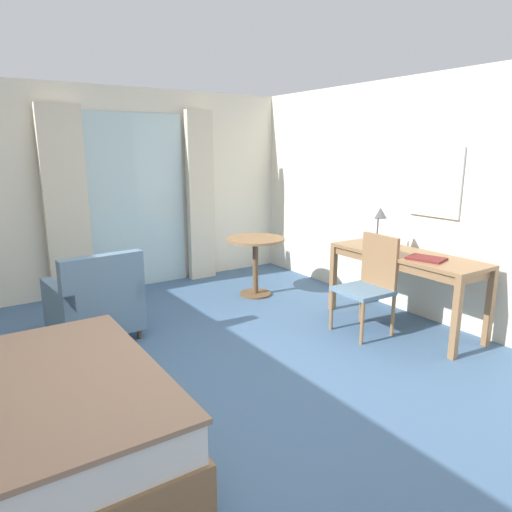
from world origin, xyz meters
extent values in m
cube|color=#426084|center=(0.00, 0.00, -0.05)|extent=(6.06, 6.59, 0.10)
cube|color=silver|center=(0.00, 3.04, 1.26)|extent=(5.66, 0.12, 2.52)
cube|color=silver|center=(2.77, 0.00, 1.26)|extent=(0.12, 6.19, 2.52)
cube|color=silver|center=(0.58, 2.96, 1.11)|extent=(1.30, 0.02, 2.22)
cube|color=beige|center=(-0.29, 2.86, 1.14)|extent=(0.49, 0.10, 2.27)
cube|color=beige|center=(1.45, 2.86, 1.14)|extent=(0.37, 0.10, 2.27)
cube|color=#99755B|center=(-1.15, -0.26, 0.53)|extent=(1.28, 1.68, 0.03)
cube|color=olive|center=(2.32, 0.08, 0.75)|extent=(0.57, 1.59, 0.04)
cube|color=olive|center=(2.32, 0.08, 0.69)|extent=(0.52, 1.51, 0.08)
cube|color=olive|center=(2.57, -0.68, 0.37)|extent=(0.06, 0.06, 0.73)
cube|color=olive|center=(2.57, 0.85, 0.37)|extent=(0.06, 0.06, 0.73)
cube|color=olive|center=(2.06, -0.68, 0.37)|extent=(0.06, 0.06, 0.73)
cube|color=olive|center=(2.06, 0.85, 0.37)|extent=(0.06, 0.06, 0.73)
cube|color=slate|center=(1.84, 0.18, 0.43)|extent=(0.46, 0.48, 0.04)
cube|color=olive|center=(2.04, 0.18, 0.71)|extent=(0.05, 0.45, 0.51)
cylinder|color=olive|center=(1.64, 0.40, 0.21)|extent=(0.04, 0.04, 0.41)
cylinder|color=olive|center=(1.63, -0.03, 0.21)|extent=(0.04, 0.04, 0.41)
cylinder|color=olive|center=(2.05, 0.39, 0.21)|extent=(0.04, 0.04, 0.41)
cylinder|color=olive|center=(2.03, -0.04, 0.21)|extent=(0.04, 0.04, 0.41)
cylinder|color=#4C4C51|center=(2.27, 0.43, 0.78)|extent=(0.17, 0.17, 0.02)
cylinder|color=#4C4C51|center=(2.27, 0.43, 0.95)|extent=(0.02, 0.02, 0.33)
cone|color=#4C4C51|center=(2.21, 0.35, 1.15)|extent=(0.14, 0.15, 0.15)
cube|color=maroon|center=(2.24, -0.21, 0.78)|extent=(0.31, 0.37, 0.02)
cube|color=slate|center=(-0.39, 1.54, 0.25)|extent=(0.80, 0.80, 0.31)
cube|color=slate|center=(-0.36, 1.23, 0.64)|extent=(0.75, 0.18, 0.46)
cube|color=slate|center=(-0.07, 1.57, 0.49)|extent=(0.16, 0.75, 0.16)
cube|color=slate|center=(-0.71, 1.51, 0.49)|extent=(0.16, 0.75, 0.16)
cylinder|color=#4C3D2D|center=(-0.11, 1.87, 0.05)|extent=(0.04, 0.04, 0.10)
cylinder|color=#4C3D2D|center=(-0.73, 1.82, 0.05)|extent=(0.04, 0.04, 0.10)
cylinder|color=#4C3D2D|center=(-0.05, 1.25, 0.05)|extent=(0.04, 0.04, 0.10)
cylinder|color=#4C3D2D|center=(-0.67, 1.20, 0.05)|extent=(0.04, 0.04, 0.10)
cylinder|color=olive|center=(1.62, 1.77, 0.71)|extent=(0.71, 0.71, 0.03)
cylinder|color=brown|center=(1.62, 1.77, 0.35)|extent=(0.07, 0.07, 0.69)
cylinder|color=brown|center=(1.62, 1.77, 0.01)|extent=(0.39, 0.39, 0.02)
cube|color=silver|center=(2.69, 0.08, 1.45)|extent=(0.02, 0.58, 0.70)
camera|label=1|loc=(-1.42, -2.85, 1.80)|focal=32.53mm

